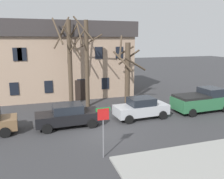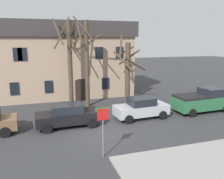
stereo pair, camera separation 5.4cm
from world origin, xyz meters
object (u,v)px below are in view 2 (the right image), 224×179
object	(u,v)px
tree_bare_near	(69,59)
car_black_sedan	(68,115)
pickup_truck_green	(202,100)
tree_bare_mid	(86,61)
tree_bare_far	(127,70)
street_sign_pole	(103,123)
building_main	(67,59)
car_silver_sedan	(141,108)

from	to	relation	value
tree_bare_near	car_black_sedan	xyz separation A→B (m)	(-0.96, -5.54, -3.57)
car_black_sedan	pickup_truck_green	xyz separation A→B (m)	(11.55, 0.11, 0.16)
tree_bare_mid	tree_bare_near	bearing A→B (deg)	148.49
tree_bare_far	street_sign_pole	world-z (taller)	tree_bare_far
building_main	pickup_truck_green	size ratio (longest dim) A/B	2.71
car_silver_sedan	street_sign_pole	distance (m)	7.00
street_sign_pole	pickup_truck_green	bearing A→B (deg)	26.87
tree_bare_mid	street_sign_pole	size ratio (longest dim) A/B	2.94
tree_bare_mid	tree_bare_far	world-z (taller)	tree_bare_mid
car_black_sedan	car_silver_sedan	distance (m)	5.75
car_black_sedan	car_silver_sedan	size ratio (longest dim) A/B	1.04
tree_bare_near	tree_bare_mid	world-z (taller)	tree_bare_near
tree_bare_mid	car_silver_sedan	size ratio (longest dim) A/B	1.86
car_black_sedan	street_sign_pole	world-z (taller)	street_sign_pole
car_silver_sedan	tree_bare_far	bearing A→B (deg)	82.02
tree_bare_near	tree_bare_far	size ratio (longest dim) A/B	1.25
tree_bare_far	pickup_truck_green	bearing A→B (deg)	-42.63
tree_bare_near	pickup_truck_green	world-z (taller)	tree_bare_near
tree_bare_near	street_sign_pole	distance (m)	10.97
building_main	tree_bare_far	distance (m)	7.42
car_black_sedan	car_silver_sedan	bearing A→B (deg)	0.52
street_sign_pole	car_silver_sedan	bearing A→B (deg)	48.70
building_main	street_sign_pole	xyz separation A→B (m)	(-0.17, -15.33, -2.13)
building_main	tree_bare_near	distance (m)	4.68
tree_bare_far	car_black_sedan	bearing A→B (deg)	-143.04
car_silver_sedan	pickup_truck_green	size ratio (longest dim) A/B	0.84
pickup_truck_green	car_black_sedan	bearing A→B (deg)	-179.47
car_silver_sedan	street_sign_pole	size ratio (longest dim) A/B	1.59
tree_bare_mid	car_black_sedan	size ratio (longest dim) A/B	1.78
tree_bare_near	tree_bare_far	distance (m)	5.62
tree_bare_mid	street_sign_pole	xyz separation A→B (m)	(-1.19, -9.81, -2.33)
car_black_sedan	car_silver_sedan	world-z (taller)	car_silver_sedan
tree_bare_mid	pickup_truck_green	size ratio (longest dim) A/B	1.55
building_main	tree_bare_near	size ratio (longest dim) A/B	1.72
tree_bare_far	street_sign_pole	bearing A→B (deg)	-117.69
tree_bare_mid	car_black_sedan	distance (m)	6.26
car_black_sedan	pickup_truck_green	bearing A→B (deg)	0.53
building_main	tree_bare_mid	world-z (taller)	tree_bare_mid
car_silver_sedan	pickup_truck_green	bearing A→B (deg)	0.55
tree_bare_mid	car_silver_sedan	bearing A→B (deg)	-53.88
building_main	tree_bare_far	size ratio (longest dim) A/B	2.16
tree_bare_far	car_silver_sedan	xyz separation A→B (m)	(-0.67, -4.78, -2.42)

